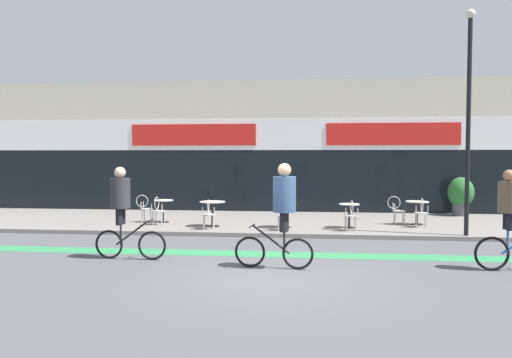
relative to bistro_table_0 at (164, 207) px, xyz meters
name	(u,v)px	position (x,y,z in m)	size (l,w,h in m)	color
ground_plane	(270,277)	(4.01, -6.43, -0.64)	(120.00, 120.00, 0.00)	#4C4C51
sidewalk_slab	(287,223)	(4.01, 0.82, -0.58)	(40.00, 5.50, 0.12)	slate
storefront_facade	(293,148)	(4.01, 5.53, 1.97)	(40.00, 4.06, 5.24)	beige
bike_lane_stripe	(277,254)	(4.01, -4.27, -0.63)	(36.00, 0.70, 0.01)	#2D844C
bistro_table_0	(164,207)	(0.00, 0.00, 0.00)	(0.62, 0.62, 0.74)	black
bistro_table_1	(212,208)	(1.77, -0.76, 0.04)	(0.78, 0.78, 0.78)	black
bistro_table_2	(284,209)	(3.99, -0.74, 0.04)	(0.72, 0.72, 0.78)	black
bistro_table_3	(349,211)	(5.94, -0.61, 0.00)	(0.62, 0.62, 0.73)	black
bistro_table_4	(417,208)	(8.13, 0.34, 0.01)	(0.71, 0.71, 0.74)	black
cafe_chair_0_near	(158,209)	(0.00, -0.63, 0.00)	(0.41, 0.58, 0.90)	#B7B2AD
cafe_chair_0_side	(145,206)	(-0.63, -0.01, 0.00)	(0.59, 0.44, 0.90)	#B7B2AD
cafe_chair_1_near	(209,212)	(1.78, -1.38, 0.00)	(0.45, 0.60, 0.90)	#B7B2AD
cafe_chair_2_near	(283,213)	(3.99, -1.37, 0.00)	(0.41, 0.58, 0.90)	#B7B2AD
cafe_chair_3_near	(351,213)	(5.95, -1.23, 0.00)	(0.43, 0.59, 0.90)	#B7B2AD
cafe_chair_4_near	(421,211)	(8.12, -0.29, 0.00)	(0.42, 0.59, 0.90)	#B7B2AD
cafe_chair_4_side	(397,208)	(7.50, 0.34, 0.00)	(0.58, 0.41, 0.90)	#B7B2AD
planter_pot	(461,195)	(10.21, 2.97, 0.25)	(0.92, 0.92, 1.40)	#4C4C51
lamp_post	(469,108)	(9.02, -1.68, 2.96)	(0.26, 0.26, 6.12)	black
cyclist_0	(123,205)	(0.61, -5.15, 0.58)	(1.65, 0.48, 2.06)	black
cyclist_1	(512,214)	(8.76, -5.43, 0.50)	(1.77, 0.48, 2.03)	black
cyclist_2	(282,205)	(4.20, -5.71, 0.66)	(1.64, 0.56, 2.16)	black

